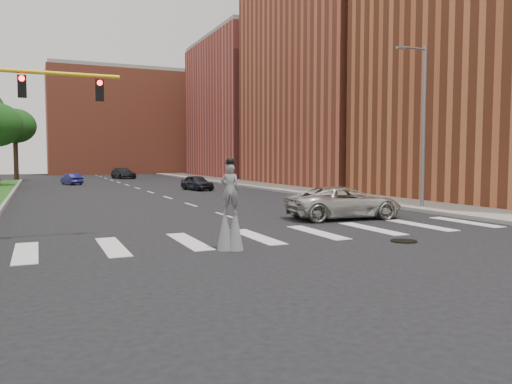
{
  "coord_description": "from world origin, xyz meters",
  "views": [
    {
      "loc": [
        -8.59,
        -15.65,
        2.93
      ],
      "look_at": [
        -1.55,
        0.43,
        1.7
      ],
      "focal_mm": 35.0,
      "sensor_mm": 36.0,
      "label": 1
    }
  ],
  "objects": [
    {
      "name": "ground_plane",
      "position": [
        0.0,
        0.0,
        0.0
      ],
      "size": [
        160.0,
        160.0,
        0.0
      ],
      "primitive_type": "plane",
      "color": "black",
      "rests_on": "ground"
    },
    {
      "name": "median_curb",
      "position": [
        -10.45,
        20.0,
        0.14
      ],
      "size": [
        0.2,
        60.0,
        0.28
      ],
      "primitive_type": "cube",
      "color": "gray",
      "rests_on": "ground"
    },
    {
      "name": "sidewalk_right",
      "position": [
        12.5,
        25.0,
        0.09
      ],
      "size": [
        5.0,
        90.0,
        0.18
      ],
      "primitive_type": "cube",
      "color": "gray",
      "rests_on": "ground"
    },
    {
      "name": "manhole",
      "position": [
        3.0,
        -2.0,
        0.02
      ],
      "size": [
        0.9,
        0.9,
        0.04
      ],
      "primitive_type": "cylinder",
      "color": "black",
      "rests_on": "ground"
    },
    {
      "name": "building_mid",
      "position": [
        22.0,
        30.0,
        12.0
      ],
      "size": [
        16.0,
        22.0,
        24.0
      ],
      "primitive_type": "cube",
      "color": "#B05137",
      "rests_on": "ground"
    },
    {
      "name": "building_far",
      "position": [
        22.0,
        54.0,
        10.0
      ],
      "size": [
        16.0,
        22.0,
        20.0
      ],
      "primitive_type": "cube",
      "color": "#BB5145",
      "rests_on": "ground"
    },
    {
      "name": "building_backdrop",
      "position": [
        6.0,
        78.0,
        9.0
      ],
      "size": [
        26.0,
        14.0,
        18.0
      ],
      "primitive_type": "cube",
      "color": "#B05137",
      "rests_on": "ground"
    },
    {
      "name": "streetlight",
      "position": [
        10.9,
        6.0,
        4.9
      ],
      "size": [
        2.05,
        0.2,
        9.0
      ],
      "color": "slate",
      "rests_on": "ground"
    },
    {
      "name": "stilt_performer",
      "position": [
        -3.09,
        -1.07,
        1.12
      ],
      "size": [
        0.81,
        0.65,
        2.92
      ],
      "rotation": [
        0.0,
        0.0,
        2.73
      ],
      "color": "#311F13",
      "rests_on": "ground"
    },
    {
      "name": "suv_crossing",
      "position": [
        4.78,
        4.37,
        0.77
      ],
      "size": [
        5.73,
        3.04,
        1.53
      ],
      "primitive_type": "imported",
      "rotation": [
        0.0,
        0.0,
        1.48
      ],
      "color": "#BCB9B1",
      "rests_on": "ground"
    },
    {
      "name": "car_near",
      "position": [
        4.33,
        26.93,
        0.67
      ],
      "size": [
        2.35,
        4.18,
        1.34
      ],
      "primitive_type": "imported",
      "rotation": [
        0.0,
        0.0,
        0.2
      ],
      "color": "black",
      "rests_on": "ground"
    },
    {
      "name": "car_mid",
      "position": [
        -5.31,
        41.01,
        0.59
      ],
      "size": [
        2.21,
        3.82,
        1.19
      ],
      "primitive_type": "imported",
      "rotation": [
        0.0,
        0.0,
        3.42
      ],
      "color": "navy",
      "rests_on": "ground"
    },
    {
      "name": "car_far",
      "position": [
        2.09,
        53.97,
        0.74
      ],
      "size": [
        3.12,
        5.4,
        1.47
      ],
      "primitive_type": "imported",
      "rotation": [
        0.0,
        0.0,
        0.22
      ],
      "color": "black",
      "rests_on": "ground"
    },
    {
      "name": "tree_7",
      "position": [
        -11.02,
        52.44,
        6.7
      ],
      "size": [
        4.98,
        4.98,
        8.88
      ],
      "color": "#311F13",
      "rests_on": "ground"
    }
  ]
}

